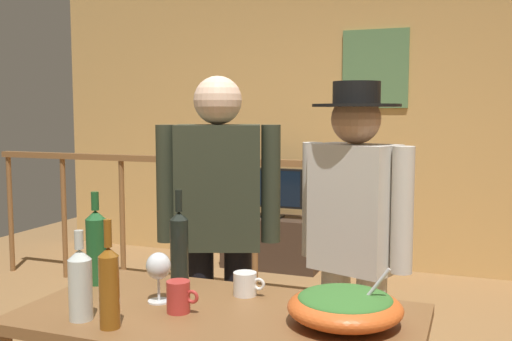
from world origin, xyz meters
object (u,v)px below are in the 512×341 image
wine_bottle_green (96,246)px  person_standing_right (354,234)px  serving_table (220,336)px  mug_white (245,284)px  mug_red (179,297)px  tv_console (272,242)px  flat_screen_tv (271,189)px  salad_bowl (345,306)px  stair_railing (208,206)px  framed_picture (375,69)px  person_standing_left (219,218)px  wine_bottle_amber (109,285)px  wine_glass (158,268)px  wine_bottle_clear (80,283)px  wine_bottle_dark (179,245)px

wine_bottle_green → person_standing_right: 1.08m
serving_table → mug_white: mug_white is taller
mug_red → person_standing_right: 0.88m
tv_console → flat_screen_tv: bearing=-90.0°
salad_bowl → stair_railing: bearing=124.3°
stair_railing → salad_bowl: (1.58, -2.32, 0.12)m
framed_picture → person_standing_left: bearing=-94.8°
serving_table → wine_bottle_amber: bearing=-137.1°
person_standing_right → wine_bottle_green: bearing=51.8°
person_standing_left → tv_console: bearing=-96.5°
stair_railing → person_standing_right: 2.23m
salad_bowl → wine_glass: salad_bowl is taller
wine_bottle_clear → wine_bottle_amber: (0.13, -0.03, 0.01)m
framed_picture → wine_glass: size_ratio=3.85×
wine_glass → mug_red: size_ratio=1.56×
wine_glass → person_standing_right: (0.57, 0.68, 0.03)m
flat_screen_tv → mug_red: flat_screen_tv is taller
stair_railing → person_standing_right: size_ratio=1.94×
wine_glass → tv_console: bearing=102.0°
wine_bottle_clear → flat_screen_tv: bearing=98.9°
serving_table → wine_bottle_clear: (-0.40, -0.22, 0.21)m
framed_picture → serving_table: framed_picture is taller
framed_picture → wine_bottle_dark: framed_picture is taller
stair_railing → wine_bottle_green: stair_railing is taller
serving_table → stair_railing: bearing=116.1°
stair_railing → person_standing_right: (1.48, -1.65, 0.21)m
stair_railing → mug_red: 2.61m
wine_bottle_green → person_standing_right: (0.92, 0.57, 0.00)m
person_standing_right → wine_bottle_amber: bearing=78.4°
salad_bowl → mug_white: 0.44m
wine_bottle_green → wine_bottle_dark: wine_bottle_dark is taller
stair_railing → mug_white: bearing=-61.5°
serving_table → wine_glass: (-0.25, 0.03, 0.21)m
flat_screen_tv → wine_bottle_amber: bearing=-79.1°
tv_console → mug_white: (0.96, -3.11, 0.58)m
wine_bottle_dark → person_standing_left: size_ratio=0.23×
flat_screen_tv → wine_bottle_dark: bearing=-77.8°
wine_glass → wine_bottle_amber: wine_bottle_amber is taller
wine_bottle_dark → wine_bottle_clear: bearing=-101.6°
wine_glass → wine_bottle_clear: wine_bottle_clear is taller
flat_screen_tv → serving_table: size_ratio=0.45×
person_standing_left → wine_glass: bearing=75.6°
salad_bowl → wine_bottle_amber: size_ratio=1.07×
framed_picture → mug_white: framed_picture is taller
serving_table → wine_bottle_green: bearing=167.0°
serving_table → mug_red: size_ratio=11.63×
wine_bottle_clear → person_standing_left: (0.08, 0.93, 0.06)m
flat_screen_tv → wine_bottle_green: 3.17m
flat_screen_tv → wine_glass: wine_glass is taller
person_standing_left → serving_table: bearing=94.3°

